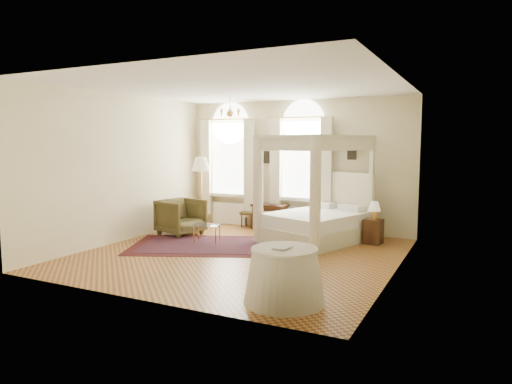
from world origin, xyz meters
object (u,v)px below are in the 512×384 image
at_px(canopy_bed, 315,218).
at_px(side_table, 284,276).
at_px(nightstand, 373,231).
at_px(coffee_table, 207,226).
at_px(floor_lamp, 201,168).
at_px(writing_desk, 270,208).
at_px(armchair, 181,217).
at_px(stool, 249,214).

xyz_separation_m(canopy_bed, side_table, (0.94, -3.99, -0.16)).
relative_size(canopy_bed, nightstand, 4.84).
height_order(nightstand, side_table, side_table).
xyz_separation_m(coffee_table, floor_lamp, (-0.96, 1.25, 1.23)).
height_order(floor_lamp, side_table, floor_lamp).
distance_m(canopy_bed, writing_desk, 1.64).
relative_size(nightstand, floor_lamp, 0.29).
distance_m(nightstand, armchair, 4.54).
height_order(coffee_table, floor_lamp, floor_lamp).
bearing_deg(writing_desk, stool, 167.71).
xyz_separation_m(nightstand, floor_lamp, (-4.34, -0.24, 1.31)).
xyz_separation_m(coffee_table, side_table, (3.08, -2.85, 0.02)).
bearing_deg(writing_desk, coffee_table, -109.81).
distance_m(stool, coffee_table, 2.05).
xyz_separation_m(writing_desk, coffee_table, (-0.68, -1.90, -0.22)).
relative_size(writing_desk, floor_lamp, 0.50).
relative_size(stool, side_table, 0.37).
relative_size(armchair, coffee_table, 1.44).
distance_m(canopy_bed, side_table, 4.11).
height_order(stool, coffee_table, stool).
xyz_separation_m(writing_desk, floor_lamp, (-1.64, -0.64, 1.01)).
bearing_deg(canopy_bed, coffee_table, -151.81).
distance_m(canopy_bed, stool, 2.33).
relative_size(writing_desk, coffee_table, 1.40).
relative_size(writing_desk, stool, 2.21).
relative_size(canopy_bed, floor_lamp, 1.43).
xyz_separation_m(canopy_bed, floor_lamp, (-3.10, 0.11, 1.04)).
height_order(writing_desk, floor_lamp, floor_lamp).
bearing_deg(writing_desk, canopy_bed, -27.30).
distance_m(nightstand, floor_lamp, 4.54).
relative_size(canopy_bed, writing_desk, 2.86).
xyz_separation_m(canopy_bed, coffee_table, (-2.14, -1.15, -0.19)).
height_order(stool, side_table, side_table).
relative_size(stool, floor_lamp, 0.23).
height_order(stool, armchair, armchair).
xyz_separation_m(writing_desk, side_table, (2.39, -4.75, -0.19)).
bearing_deg(nightstand, canopy_bed, -164.47).
distance_m(writing_desk, floor_lamp, 2.04).
relative_size(nightstand, writing_desk, 0.59).
xyz_separation_m(armchair, side_table, (4.12, -3.31, -0.05)).
height_order(writing_desk, stool, writing_desk).
distance_m(stool, armchair, 1.89).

